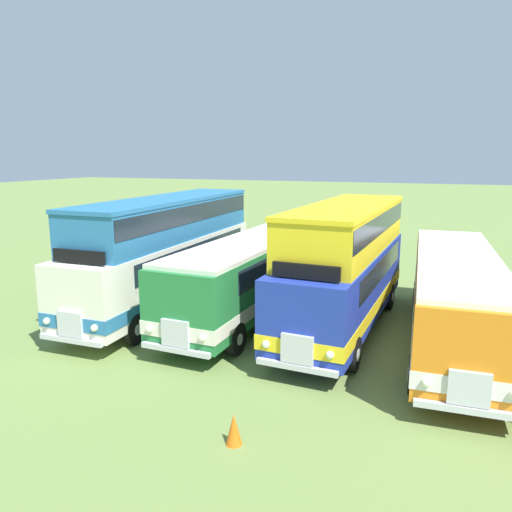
% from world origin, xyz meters
% --- Properties ---
extents(ground_plane, '(200.00, 200.00, 0.00)m').
position_xyz_m(ground_plane, '(0.00, 0.00, 0.00)').
color(ground_plane, olive).
extents(bus_first_in_row, '(2.75, 11.71, 4.49)m').
position_xyz_m(bus_first_in_row, '(-12.86, 0.18, 2.48)').
color(bus_first_in_row, silver).
rests_on(bus_first_in_row, ground).
extents(bus_second_in_row, '(2.93, 10.89, 2.99)m').
position_xyz_m(bus_second_in_row, '(-9.18, 0.16, 1.76)').
color(bus_second_in_row, '#237538').
rests_on(bus_second_in_row, ground).
extents(bus_third_in_row, '(3.01, 10.16, 4.49)m').
position_xyz_m(bus_third_in_row, '(-5.51, -0.01, 2.47)').
color(bus_third_in_row, '#1E339E').
rests_on(bus_third_in_row, ground).
extents(bus_fourth_in_row, '(3.08, 11.67, 2.99)m').
position_xyz_m(bus_fourth_in_row, '(-1.84, -0.10, 1.76)').
color(bus_fourth_in_row, orange).
rests_on(bus_fourth_in_row, ground).
extents(cone_mid_row, '(0.36, 0.36, 0.71)m').
position_xyz_m(cone_mid_row, '(-6.26, -8.14, 0.35)').
color(cone_mid_row, orange).
rests_on(cone_mid_row, ground).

